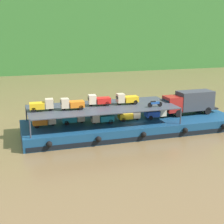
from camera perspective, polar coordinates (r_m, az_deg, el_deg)
The scene contains 15 objects.
ground_plane at distance 42.36m, azimuth 3.24°, elevation -3.29°, with size 400.00×400.00×0.00m, color brown.
hillside_far_bank at distance 110.33m, azimuth -10.38°, elevation 17.53°, with size 124.44×33.05×34.25m.
cargo_barge at distance 42.11m, azimuth 3.27°, elevation -2.33°, with size 27.07×8.67×1.50m.
covered_lorry at distance 45.46m, azimuth 13.29°, elevation 1.75°, with size 7.90×2.46×3.10m.
cargo_rack at distance 40.29m, azimuth -1.76°, elevation 0.88°, with size 17.87×7.34×2.00m.
mini_truck_lower_stern at distance 39.73m, azimuth -11.59°, elevation -1.47°, with size 2.74×1.20×1.38m.
mini_truck_lower_aft at distance 40.29m, azimuth -6.63°, elevation -1.04°, with size 2.75×1.21×1.38m.
mini_truck_lower_mid at distance 40.08m, azimuth -1.76°, elevation -1.03°, with size 2.74×1.20×1.38m.
mini_truck_lower_fore at distance 41.47m, azimuth 3.05°, elevation -0.52°, with size 2.77×1.25×1.38m.
mini_truck_lower_bow at distance 42.74m, azimuth 7.60°, elevation -0.17°, with size 2.74×1.21×1.38m.
mini_truck_upper_stern at distance 38.85m, azimuth -12.02°, elevation 1.20°, with size 2.80×1.30×1.38m.
mini_truck_upper_mid at distance 38.86m, azimuth -6.94°, elevation 1.41°, with size 2.75×1.22×1.38m.
mini_truck_upper_fore at distance 40.61m, azimuth -2.29°, elevation 2.07°, with size 2.80×1.30×1.38m.
mini_truck_upper_bow at distance 41.37m, azimuth 2.57°, elevation 2.30°, with size 2.75×1.21×1.38m.
motorcycle_upper_port at distance 40.20m, azimuth 7.42°, elevation 1.46°, with size 1.90×0.55×0.87m.
Camera 1 is at (-14.32, -37.73, 12.86)m, focal length 52.87 mm.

